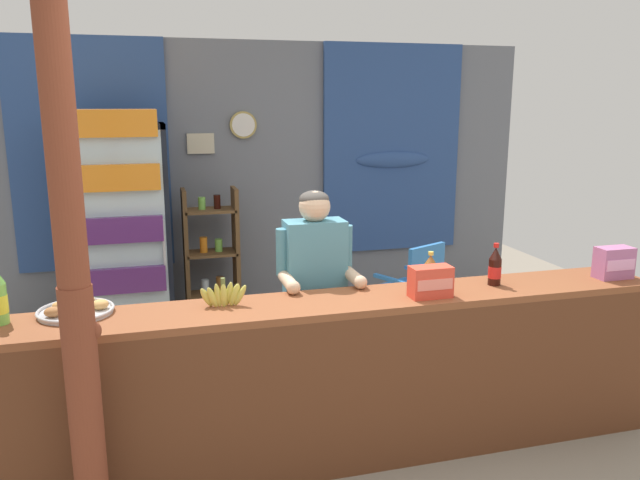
# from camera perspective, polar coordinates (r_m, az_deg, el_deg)

# --- Properties ---
(ground_plane) EXTENTS (7.74, 7.74, 0.00)m
(ground_plane) POSITION_cam_1_polar(r_m,az_deg,el_deg) (4.55, -0.91, -13.77)
(ground_plane) COLOR gray
(back_wall_curtained) EXTENTS (5.17, 0.22, 2.55)m
(back_wall_curtained) POSITION_cam_1_polar(r_m,az_deg,el_deg) (5.91, -5.53, 5.64)
(back_wall_curtained) COLOR slate
(back_wall_curtained) RESTS_ON ground
(stall_counter) EXTENTS (3.92, 0.44, 0.95)m
(stall_counter) POSITION_cam_1_polar(r_m,az_deg,el_deg) (3.48, 1.71, -11.89)
(stall_counter) COLOR brown
(stall_counter) RESTS_ON ground
(timber_post) EXTENTS (0.17, 0.15, 2.49)m
(timber_post) POSITION_cam_1_polar(r_m,az_deg,el_deg) (2.90, -21.42, -4.95)
(timber_post) COLOR brown
(timber_post) RESTS_ON ground
(drink_fridge) EXTENTS (0.78, 0.65, 1.96)m
(drink_fridge) POSITION_cam_1_polar(r_m,az_deg,el_deg) (5.27, -17.78, 1.60)
(drink_fridge) COLOR black
(drink_fridge) RESTS_ON ground
(bottle_shelf_rack) EXTENTS (0.48, 0.28, 1.28)m
(bottle_shelf_rack) POSITION_cam_1_polar(r_m,az_deg,el_deg) (5.62, -9.85, -1.59)
(bottle_shelf_rack) COLOR brown
(bottle_shelf_rack) RESTS_ON ground
(plastic_lawn_chair) EXTENTS (0.59, 0.59, 0.86)m
(plastic_lawn_chair) POSITION_cam_1_polar(r_m,az_deg,el_deg) (5.37, 8.57, -4.08)
(plastic_lawn_chair) COLOR #3884D6
(plastic_lawn_chair) RESTS_ON ground
(shopkeeper) EXTENTS (0.48, 0.42, 1.50)m
(shopkeeper) POSITION_cam_1_polar(r_m,az_deg,el_deg) (3.84, -0.45, -3.80)
(shopkeeper) COLOR #28282D
(shopkeeper) RESTS_ON ground
(soda_bottle_iced_tea) EXTENTS (0.08, 0.08, 0.20)m
(soda_bottle_iced_tea) POSITION_cam_1_polar(r_m,az_deg,el_deg) (3.75, 10.02, -2.79)
(soda_bottle_iced_tea) COLOR brown
(soda_bottle_iced_tea) RESTS_ON stall_counter
(soda_bottle_cola) EXTENTS (0.08, 0.08, 0.25)m
(soda_bottle_cola) POSITION_cam_1_polar(r_m,az_deg,el_deg) (3.83, 15.66, -2.41)
(soda_bottle_cola) COLOR black
(soda_bottle_cola) RESTS_ON stall_counter
(snack_box_crackers) EXTENTS (0.23, 0.12, 0.18)m
(snack_box_crackers) POSITION_cam_1_polar(r_m,az_deg,el_deg) (3.52, 10.05, -3.77)
(snack_box_crackers) COLOR #E5422D
(snack_box_crackers) RESTS_ON stall_counter
(snack_box_wafer) EXTENTS (0.22, 0.12, 0.19)m
(snack_box_wafer) POSITION_cam_1_polar(r_m,az_deg,el_deg) (4.24, 25.22, -1.88)
(snack_box_wafer) COLOR #B76699
(snack_box_wafer) RESTS_ON stall_counter
(pastry_tray) EXTENTS (0.38, 0.38, 0.07)m
(pastry_tray) POSITION_cam_1_polar(r_m,az_deg,el_deg) (3.45, -21.37, -5.94)
(pastry_tray) COLOR #BCBCC1
(pastry_tray) RESTS_ON stall_counter
(banana_bunch) EXTENTS (0.26, 0.06, 0.16)m
(banana_bunch) POSITION_cam_1_polar(r_m,az_deg,el_deg) (3.36, -8.73, -5.01)
(banana_bunch) COLOR #CCC14C
(banana_bunch) RESTS_ON stall_counter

